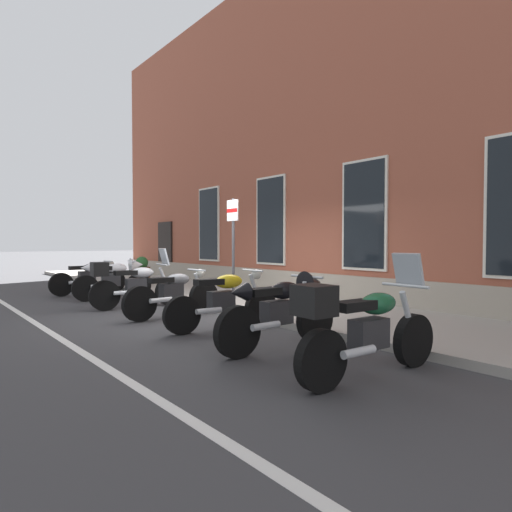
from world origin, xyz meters
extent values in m
plane|color=#38383A|center=(0.00, 0.00, 0.00)|extent=(140.00, 140.00, 0.00)
cube|color=gray|center=(0.00, 1.55, 0.06)|extent=(28.56, 3.10, 0.13)
cube|color=silver|center=(0.00, -3.20, 0.00)|extent=(28.56, 0.12, 0.01)
cube|color=brown|center=(0.00, 5.73, 4.64)|extent=(22.56, 5.26, 9.27)
cube|color=gray|center=(0.00, 3.06, 0.35)|extent=(22.56, 0.10, 0.70)
cube|color=black|center=(-8.06, 3.07, 1.15)|extent=(1.10, 0.08, 2.30)
cube|color=silver|center=(-4.83, 3.08, 2.10)|extent=(1.22, 0.06, 2.52)
cube|color=black|center=(-4.83, 3.05, 2.10)|extent=(1.10, 0.03, 2.40)
cube|color=silver|center=(-1.61, 3.08, 2.10)|extent=(1.22, 0.06, 2.52)
cube|color=black|center=(-1.61, 3.05, 2.10)|extent=(1.10, 0.03, 2.40)
cube|color=silver|center=(1.61, 3.08, 2.10)|extent=(1.22, 0.06, 2.52)
cube|color=black|center=(1.61, 3.05, 2.10)|extent=(1.10, 0.03, 2.40)
cylinder|color=black|center=(-4.83, -0.26, 0.32)|extent=(0.14, 0.65, 0.65)
cylinder|color=black|center=(-4.79, -1.75, 0.32)|extent=(0.14, 0.65, 0.65)
cylinder|color=silver|center=(-4.83, -0.36, 0.57)|extent=(0.08, 0.30, 0.61)
cube|color=#28282B|center=(-4.81, -1.05, 0.50)|extent=(0.23, 0.45, 0.32)
ellipsoid|color=black|center=(-4.81, -0.90, 0.76)|extent=(0.27, 0.53, 0.24)
cube|color=black|center=(-4.81, -1.28, 0.77)|extent=(0.23, 0.48, 0.10)
cylinder|color=silver|center=(-4.83, -0.44, 0.93)|extent=(0.62, 0.05, 0.04)
cylinder|color=silver|center=(-4.68, -1.35, 0.37)|extent=(0.10, 0.45, 0.09)
sphere|color=silver|center=(-4.83, -0.36, 0.86)|extent=(0.18, 0.18, 0.18)
cylinder|color=black|center=(-3.23, -0.20, 0.33)|extent=(0.18, 0.66, 0.66)
cylinder|color=black|center=(-3.36, -1.55, 0.33)|extent=(0.18, 0.66, 0.66)
cylinder|color=silver|center=(-3.24, -0.30, 0.59)|extent=(0.10, 0.33, 0.66)
cube|color=#28282B|center=(-3.30, -0.93, 0.51)|extent=(0.26, 0.46, 0.32)
ellipsoid|color=silver|center=(-3.28, -0.78, 0.81)|extent=(0.31, 0.54, 0.24)
cube|color=black|center=(-3.32, -1.16, 0.82)|extent=(0.26, 0.50, 0.10)
cylinder|color=silver|center=(-3.24, -0.38, 0.98)|extent=(0.62, 0.09, 0.04)
cylinder|color=silver|center=(-3.20, -1.24, 0.38)|extent=(0.13, 0.46, 0.09)
cone|color=silver|center=(-3.23, -0.25, 0.88)|extent=(0.39, 0.37, 0.36)
cone|color=silver|center=(-3.35, -1.53, 0.84)|extent=(0.26, 0.28, 0.24)
cylinder|color=black|center=(-1.44, -0.24, 0.33)|extent=(0.19, 0.67, 0.66)
cylinder|color=black|center=(-1.59, -1.71, 0.33)|extent=(0.19, 0.67, 0.66)
cylinder|color=silver|center=(-1.45, -0.34, 0.59)|extent=(0.10, 0.32, 0.64)
cube|color=#28282B|center=(-1.52, -1.02, 0.51)|extent=(0.26, 0.46, 0.32)
ellipsoid|color=#B7BABF|center=(-1.50, -0.87, 0.79)|extent=(0.31, 0.54, 0.24)
cube|color=black|center=(-1.54, -1.25, 0.80)|extent=(0.27, 0.50, 0.10)
cylinder|color=silver|center=(-1.46, -0.42, 0.96)|extent=(0.62, 0.10, 0.04)
cylinder|color=silver|center=(-1.43, -1.33, 0.38)|extent=(0.13, 0.46, 0.09)
cube|color=#B2BCC6|center=(-1.45, -0.36, 1.14)|extent=(0.37, 0.18, 0.40)
cube|color=black|center=(-1.60, -1.80, 0.90)|extent=(0.39, 0.35, 0.30)
cylinder|color=black|center=(0.03, -0.21, 0.33)|extent=(0.16, 0.68, 0.67)
cylinder|color=black|center=(0.11, -1.66, 0.33)|extent=(0.16, 0.68, 0.67)
cylinder|color=silver|center=(0.03, -0.31, 0.56)|extent=(0.09, 0.30, 0.59)
cube|color=#28282B|center=(0.07, -0.99, 0.51)|extent=(0.24, 0.45, 0.32)
ellipsoid|color=slate|center=(0.06, -0.84, 0.74)|extent=(0.29, 0.53, 0.24)
cube|color=black|center=(0.09, -1.22, 0.75)|extent=(0.25, 0.49, 0.10)
cylinder|color=silver|center=(0.04, -0.39, 0.91)|extent=(0.62, 0.07, 0.04)
cylinder|color=silver|center=(0.21, -1.28, 0.38)|extent=(0.12, 0.45, 0.09)
sphere|color=silver|center=(0.03, -0.31, 0.84)|extent=(0.18, 0.18, 0.18)
cylinder|color=black|center=(1.72, -0.07, 0.31)|extent=(0.17, 0.63, 0.62)
cylinder|color=black|center=(1.59, -1.60, 0.31)|extent=(0.17, 0.63, 0.62)
cylinder|color=silver|center=(1.71, -0.17, 0.59)|extent=(0.10, 0.33, 0.67)
cube|color=#28282B|center=(1.65, -0.89, 0.49)|extent=(0.26, 0.46, 0.32)
ellipsoid|color=gold|center=(1.66, -0.74, 0.81)|extent=(0.30, 0.54, 0.24)
cube|color=black|center=(1.63, -1.12, 0.82)|extent=(0.26, 0.50, 0.10)
cylinder|color=silver|center=(1.70, -0.25, 0.98)|extent=(0.62, 0.09, 0.04)
cylinder|color=silver|center=(1.74, -1.20, 0.36)|extent=(0.13, 0.46, 0.09)
sphere|color=silver|center=(1.71, -0.17, 0.91)|extent=(0.18, 0.18, 0.18)
cylinder|color=black|center=(3.28, -0.32, 0.34)|extent=(0.12, 0.68, 0.68)
cylinder|color=black|center=(3.28, -1.76, 0.34)|extent=(0.12, 0.68, 0.68)
cylinder|color=silver|center=(3.28, -0.42, 0.60)|extent=(0.07, 0.32, 0.65)
cube|color=#28282B|center=(3.28, -1.09, 0.52)|extent=(0.22, 0.44, 0.32)
ellipsoid|color=black|center=(3.28, -0.94, 0.81)|extent=(0.26, 0.52, 0.24)
cube|color=black|center=(3.28, -1.32, 0.82)|extent=(0.22, 0.48, 0.10)
cylinder|color=silver|center=(3.28, -0.50, 0.98)|extent=(0.62, 0.04, 0.04)
cylinder|color=silver|center=(3.40, -1.39, 0.39)|extent=(0.09, 0.45, 0.09)
cone|color=black|center=(3.28, -0.37, 0.88)|extent=(0.36, 0.34, 0.36)
cone|color=black|center=(3.28, -1.74, 0.84)|extent=(0.24, 0.26, 0.24)
cylinder|color=black|center=(4.88, -0.34, 0.31)|extent=(0.16, 0.63, 0.63)
cylinder|color=black|center=(4.79, -1.85, 0.31)|extent=(0.16, 0.63, 0.63)
cylinder|color=silver|center=(4.88, -0.44, 0.58)|extent=(0.09, 0.33, 0.67)
cube|color=#28282B|center=(4.83, -1.15, 0.49)|extent=(0.25, 0.45, 0.32)
ellipsoid|color=#195633|center=(4.84, -1.00, 0.81)|extent=(0.29, 0.54, 0.24)
cube|color=black|center=(4.82, -1.38, 0.82)|extent=(0.25, 0.49, 0.10)
cylinder|color=silver|center=(4.87, -0.52, 0.98)|extent=(0.62, 0.08, 0.04)
cylinder|color=silver|center=(4.93, -1.46, 0.36)|extent=(0.12, 0.45, 0.09)
cube|color=#B2BCC6|center=(4.88, -0.46, 1.16)|extent=(0.37, 0.16, 0.40)
cube|color=black|center=(4.78, -1.95, 0.92)|extent=(0.38, 0.34, 0.30)
cylinder|color=#4C4C51|center=(0.27, 0.38, 1.26)|extent=(0.06, 0.06, 2.28)
cube|color=white|center=(0.27, 0.36, 2.15)|extent=(0.36, 0.03, 0.44)
cube|color=red|center=(0.27, 0.34, 2.15)|extent=(0.36, 0.01, 0.08)
cylinder|color=brown|center=(-5.52, 0.93, 0.40)|extent=(0.53, 0.53, 0.55)
cylinder|color=black|center=(-5.52, 0.93, 0.40)|extent=(0.56, 0.56, 0.04)
sphere|color=#28602D|center=(-5.52, 0.93, 0.82)|extent=(0.40, 0.40, 0.40)
camera|label=1|loc=(7.63, -4.99, 1.47)|focal=30.13mm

